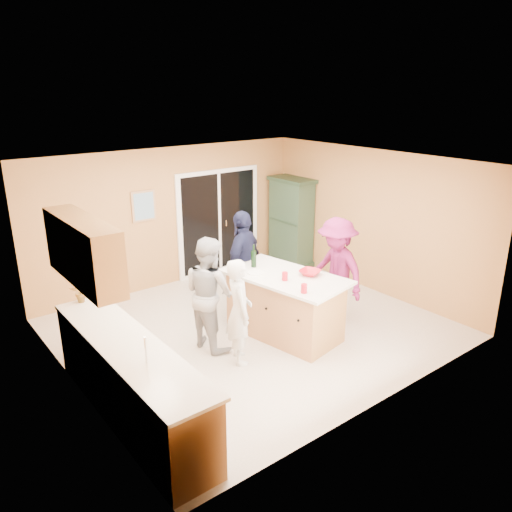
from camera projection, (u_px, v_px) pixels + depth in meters
floor at (252, 328)px, 7.92m from camera, size 5.50×5.50×0.00m
ceiling at (252, 163)px, 7.07m from camera, size 5.50×5.00×0.10m
wall_back at (171, 217)px, 9.36m from camera, size 5.50×0.10×2.60m
wall_front at (387, 305)px, 5.63m from camera, size 5.50×0.10×2.60m
wall_left at (68, 295)px, 5.89m from camera, size 0.10×5.00×2.60m
wall_right at (372, 221)px, 9.09m from camera, size 0.10×5.00×2.60m
left_cabinet_run at (136, 387)px, 5.56m from camera, size 0.65×3.05×1.24m
upper_cabinets at (83, 251)px, 5.66m from camera, size 0.35×1.60×0.75m
sliding_door at (219, 222)px, 10.02m from camera, size 1.90×0.07×2.10m
framed_picture at (144, 206)px, 8.92m from camera, size 0.46×0.04×0.56m
kitchen_island at (285, 307)px, 7.57m from camera, size 1.32×2.01×0.98m
green_hutch at (291, 223)px, 10.49m from camera, size 0.53×1.01×1.85m
woman_white at (239, 311)px, 6.76m from camera, size 0.54×0.64×1.50m
woman_grey at (209, 293)px, 7.14m from camera, size 0.70×0.86×1.66m
woman_navy at (243, 263)px, 8.17m from camera, size 1.12×0.86×1.77m
woman_magenta at (336, 270)px, 7.93m from camera, size 0.71×1.15×1.72m
serving_bowl at (310, 273)px, 7.40m from camera, size 0.39×0.39×0.08m
tulip_vase at (79, 287)px, 6.51m from camera, size 0.24×0.17×0.44m
tumbler_near at (285, 276)px, 7.19m from camera, size 0.10×0.10×0.12m
tumbler_far at (304, 288)px, 6.76m from camera, size 0.11×0.11×0.13m
wine_bottle at (254, 258)px, 7.70m from camera, size 0.08×0.08×0.36m
white_plate at (256, 273)px, 7.49m from camera, size 0.31×0.31×0.02m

